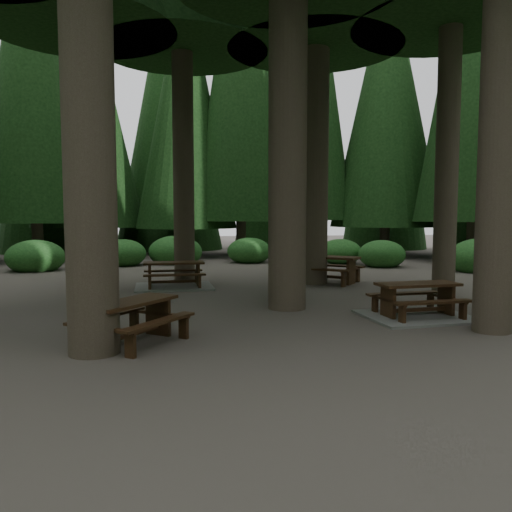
{
  "coord_description": "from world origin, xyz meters",
  "views": [
    {
      "loc": [
        -1.38,
        -10.66,
        2.08
      ],
      "look_at": [
        0.24,
        1.25,
        1.1
      ],
      "focal_mm": 35.0,
      "sensor_mm": 36.0,
      "label": 1
    }
  ],
  "objects": [
    {
      "name": "picnic_table_a",
      "position": [
        3.23,
        -1.17,
        0.23
      ],
      "size": [
        2.28,
        1.96,
        0.72
      ],
      "rotation": [
        0.0,
        0.0,
        0.11
      ],
      "color": "gray",
      "rests_on": "ground"
    },
    {
      "name": "picnic_table_d",
      "position": [
        2.89,
        4.25,
        0.55
      ],
      "size": [
        2.44,
        2.38,
        0.82
      ],
      "rotation": [
        0.0,
        0.0,
        -0.67
      ],
      "color": "black",
      "rests_on": "ground"
    },
    {
      "name": "picnic_table_c",
      "position": [
        -1.8,
        3.84,
        0.25
      ],
      "size": [
        2.31,
        1.95,
        0.74
      ],
      "rotation": [
        0.0,
        0.0,
        0.07
      ],
      "color": "gray",
      "rests_on": "ground"
    },
    {
      "name": "ground",
      "position": [
        0.0,
        0.0,
        0.0
      ],
      "size": [
        80.0,
        80.0,
        0.0
      ],
      "primitive_type": "plane",
      "color": "#49433B",
      "rests_on": "ground"
    },
    {
      "name": "shrub_ring",
      "position": [
        0.7,
        0.75,
        0.4
      ],
      "size": [
        23.86,
        24.64,
        1.49
      ],
      "color": "#1C501B",
      "rests_on": "ground"
    },
    {
      "name": "picnic_table_e",
      "position": [
        -2.29,
        -2.49,
        0.47
      ],
      "size": [
        2.02,
        2.09,
        0.71
      ],
      "rotation": [
        0.0,
        0.0,
        0.95
      ],
      "color": "black",
      "rests_on": "ground"
    }
  ]
}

